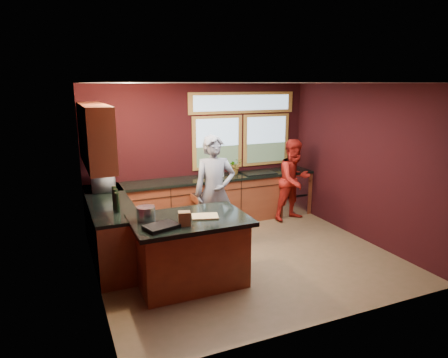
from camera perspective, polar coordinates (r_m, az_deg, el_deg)
floor at (r=6.50m, az=3.00°, el=-10.99°), size 4.50×4.50×0.00m
room_shell at (r=6.05m, az=-3.26°, el=4.97°), size 4.52×4.02×2.71m
back_counter at (r=7.87m, az=-1.12°, el=-2.96°), size 4.50×0.64×0.93m
left_counter at (r=6.57m, az=-15.95°, el=-6.84°), size 0.64×2.30×0.93m
island at (r=5.53m, az=-4.83°, el=-10.12°), size 1.55×1.05×0.95m
person_grey at (r=6.59m, az=-1.35°, el=-1.90°), size 0.76×0.57×1.89m
person_red at (r=8.07m, az=10.00°, el=-0.15°), size 0.89×0.75×1.64m
microwave at (r=7.06m, az=-16.79°, el=-0.25°), size 0.45×0.60×0.31m
potted_plant at (r=7.93m, az=1.54°, el=1.82°), size 0.29×0.25×0.32m
paper_towel at (r=7.76m, az=-0.45°, el=1.42°), size 0.12×0.12×0.28m
cutting_board at (r=5.38m, az=-2.73°, el=-5.35°), size 0.41×0.34×0.02m
stock_pot at (r=5.34m, az=-11.09°, el=-4.83°), size 0.24×0.24×0.18m
paper_bag at (r=5.07m, az=-5.67°, el=-5.65°), size 0.17×0.15×0.18m
black_tray at (r=5.01m, az=-8.94°, el=-6.75°), size 0.46×0.38×0.05m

